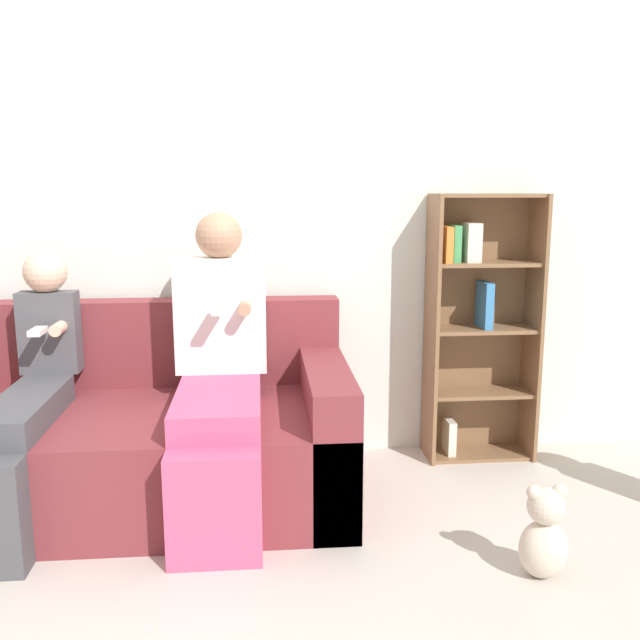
{
  "coord_description": "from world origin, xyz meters",
  "views": [
    {
      "loc": [
        0.33,
        -2.24,
        1.31
      ],
      "look_at": [
        0.59,
        0.62,
        0.76
      ],
      "focal_mm": 38.0,
      "sensor_mm": 36.0,
      "label": 1
    }
  ],
  "objects_px": {
    "child_seated": "(28,390)",
    "adult_seated": "(219,363)",
    "bookshelf": "(477,322)",
    "couch": "(130,439)",
    "teddy_bear": "(544,534)"
  },
  "relations": [
    {
      "from": "adult_seated",
      "to": "bookshelf",
      "type": "relative_size",
      "value": 0.94
    },
    {
      "from": "child_seated",
      "to": "adult_seated",
      "type": "bearing_deg",
      "value": 3.46
    },
    {
      "from": "teddy_bear",
      "to": "child_seated",
      "type": "bearing_deg",
      "value": 161.49
    },
    {
      "from": "couch",
      "to": "child_seated",
      "type": "bearing_deg",
      "value": -161.44
    },
    {
      "from": "couch",
      "to": "teddy_bear",
      "type": "height_order",
      "value": "couch"
    },
    {
      "from": "adult_seated",
      "to": "couch",
      "type": "bearing_deg",
      "value": 168.92
    },
    {
      "from": "bookshelf",
      "to": "teddy_bear",
      "type": "height_order",
      "value": "bookshelf"
    },
    {
      "from": "adult_seated",
      "to": "teddy_bear",
      "type": "relative_size",
      "value": 3.6
    },
    {
      "from": "teddy_bear",
      "to": "adult_seated",
      "type": "bearing_deg",
      "value": 149.12
    },
    {
      "from": "bookshelf",
      "to": "teddy_bear",
      "type": "xyz_separation_m",
      "value": [
        -0.11,
        -1.12,
        -0.52
      ]
    },
    {
      "from": "couch",
      "to": "teddy_bear",
      "type": "xyz_separation_m",
      "value": [
        1.51,
        -0.75,
        -0.11
      ]
    },
    {
      "from": "adult_seated",
      "to": "bookshelf",
      "type": "height_order",
      "value": "bookshelf"
    },
    {
      "from": "couch",
      "to": "child_seated",
      "type": "height_order",
      "value": "child_seated"
    },
    {
      "from": "child_seated",
      "to": "bookshelf",
      "type": "height_order",
      "value": "bookshelf"
    },
    {
      "from": "adult_seated",
      "to": "teddy_bear",
      "type": "bearing_deg",
      "value": -30.88
    }
  ]
}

